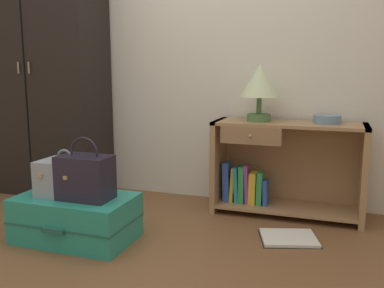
# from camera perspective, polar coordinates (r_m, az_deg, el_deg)

# --- Properties ---
(ground_plane) EXTENTS (9.00, 9.00, 0.00)m
(ground_plane) POSITION_cam_1_polar(r_m,az_deg,el_deg) (2.31, -11.09, -16.89)
(ground_plane) COLOR brown
(back_wall) EXTENTS (6.40, 0.10, 2.60)m
(back_wall) POSITION_cam_1_polar(r_m,az_deg,el_deg) (3.45, 1.07, 14.38)
(back_wall) COLOR silver
(back_wall) RESTS_ON ground_plane
(wardrobe) EXTENTS (1.02, 0.47, 2.10)m
(wardrobe) POSITION_cam_1_polar(r_m,az_deg,el_deg) (3.78, -19.35, 9.63)
(wardrobe) COLOR black
(wardrobe) RESTS_ON ground_plane
(bookshelf) EXTENTS (1.05, 0.38, 0.67)m
(bookshelf) POSITION_cam_1_polar(r_m,az_deg,el_deg) (3.13, 11.81, -3.17)
(bookshelf) COLOR #A37A51
(bookshelf) RESTS_ON ground_plane
(table_lamp) EXTENTS (0.28, 0.28, 0.40)m
(table_lamp) POSITION_cam_1_polar(r_m,az_deg,el_deg) (3.06, 9.08, 8.03)
(table_lamp) COLOR #4C7542
(table_lamp) RESTS_ON bookshelf
(bowl) EXTENTS (0.19, 0.19, 0.06)m
(bowl) POSITION_cam_1_polar(r_m,az_deg,el_deg) (3.07, 17.69, 3.20)
(bowl) COLOR slate
(bowl) RESTS_ON bookshelf
(suitcase_large) EXTENTS (0.71, 0.45, 0.28)m
(suitcase_large) POSITION_cam_1_polar(r_m,az_deg,el_deg) (2.74, -15.31, -9.55)
(suitcase_large) COLOR teal
(suitcase_large) RESTS_ON ground_plane
(train_case) EXTENTS (0.31, 0.24, 0.29)m
(train_case) POSITION_cam_1_polar(r_m,az_deg,el_deg) (2.70, -16.63, -4.38)
(train_case) COLOR #8E99A3
(train_case) RESTS_ON suitcase_large
(handbag) EXTENTS (0.31, 0.19, 0.37)m
(handbag) POSITION_cam_1_polar(r_m,az_deg,el_deg) (2.59, -14.15, -4.30)
(handbag) COLOR #231E2D
(handbag) RESTS_ON suitcase_large
(bottle) EXTENTS (0.06, 0.06, 0.17)m
(bottle) POSITION_cam_1_polar(r_m,az_deg,el_deg) (3.06, -23.22, -9.12)
(bottle) COLOR white
(bottle) RESTS_ON ground_plane
(open_book_on_floor) EXTENTS (0.42, 0.37, 0.02)m
(open_book_on_floor) POSITION_cam_1_polar(r_m,az_deg,el_deg) (2.75, 12.86, -12.23)
(open_book_on_floor) COLOR white
(open_book_on_floor) RESTS_ON ground_plane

